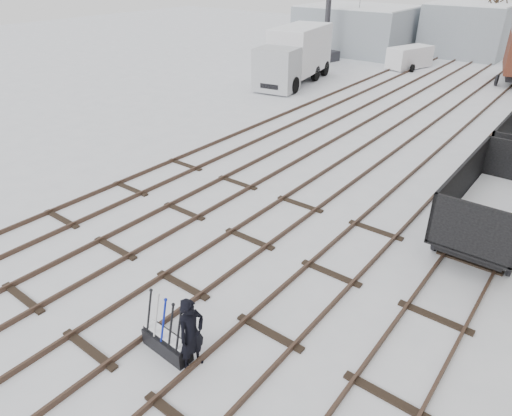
{
  "coord_description": "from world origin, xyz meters",
  "views": [
    {
      "loc": [
        7.77,
        -6.72,
        8.03
      ],
      "look_at": [
        0.19,
        3.1,
        1.2
      ],
      "focal_mm": 32.0,
      "sensor_mm": 36.0,
      "label": 1
    }
  ],
  "objects_px": {
    "worker": "(192,334)",
    "freight_wagon_a": "(493,211)",
    "panel_van": "(410,57)",
    "ground_frame": "(167,342)",
    "lorry": "(295,55)",
    "crane": "(328,31)"
  },
  "relations": [
    {
      "from": "ground_frame",
      "to": "worker",
      "type": "distance_m",
      "value": 0.98
    },
    {
      "from": "worker",
      "to": "lorry",
      "type": "bearing_deg",
      "value": 33.47
    },
    {
      "from": "ground_frame",
      "to": "lorry",
      "type": "height_order",
      "value": "lorry"
    },
    {
      "from": "lorry",
      "to": "panel_van",
      "type": "height_order",
      "value": "lorry"
    },
    {
      "from": "freight_wagon_a",
      "to": "lorry",
      "type": "bearing_deg",
      "value": 140.67
    },
    {
      "from": "worker",
      "to": "lorry",
      "type": "xyz_separation_m",
      "value": [
        -12.84,
        23.39,
        1.04
      ]
    },
    {
      "from": "lorry",
      "to": "panel_van",
      "type": "relative_size",
      "value": 2.04
    },
    {
      "from": "freight_wagon_a",
      "to": "panel_van",
      "type": "height_order",
      "value": "freight_wagon_a"
    },
    {
      "from": "ground_frame",
      "to": "crane",
      "type": "distance_m",
      "value": 35.29
    },
    {
      "from": "worker",
      "to": "freight_wagon_a",
      "type": "bearing_deg",
      "value": -16.48
    },
    {
      "from": "ground_frame",
      "to": "crane",
      "type": "xyz_separation_m",
      "value": [
        -14.38,
        32.15,
        2.18
      ]
    },
    {
      "from": "lorry",
      "to": "crane",
      "type": "distance_m",
      "value": 8.97
    },
    {
      "from": "worker",
      "to": "panel_van",
      "type": "bearing_deg",
      "value": 18.33
    },
    {
      "from": "worker",
      "to": "lorry",
      "type": "distance_m",
      "value": 26.7
    },
    {
      "from": "worker",
      "to": "freight_wagon_a",
      "type": "xyz_separation_m",
      "value": [
        3.78,
        9.77,
        -0.0
      ]
    },
    {
      "from": "worker",
      "to": "crane",
      "type": "height_order",
      "value": "crane"
    },
    {
      "from": "ground_frame",
      "to": "freight_wagon_a",
      "type": "distance_m",
      "value": 10.88
    },
    {
      "from": "ground_frame",
      "to": "lorry",
      "type": "bearing_deg",
      "value": 119.4
    },
    {
      "from": "freight_wagon_a",
      "to": "panel_van",
      "type": "xyz_separation_m",
      "value": [
        -11.85,
        23.5,
        -0.01
      ]
    },
    {
      "from": "worker",
      "to": "panel_van",
      "type": "xyz_separation_m",
      "value": [
        -8.06,
        33.26,
        -0.02
      ]
    },
    {
      "from": "ground_frame",
      "to": "lorry",
      "type": "relative_size",
      "value": 0.17
    },
    {
      "from": "ground_frame",
      "to": "freight_wagon_a",
      "type": "xyz_separation_m",
      "value": [
        4.53,
        9.87,
        0.62
      ]
    }
  ]
}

